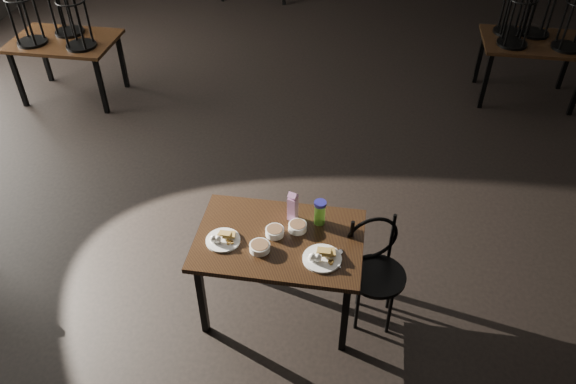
% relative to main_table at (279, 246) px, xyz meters
% --- Properties ---
extents(main_table, '(1.20, 0.80, 0.75)m').
position_rel_main_table_xyz_m(main_table, '(0.00, 0.00, 0.00)').
color(main_table, black).
rests_on(main_table, ground).
extents(plate_left, '(0.25, 0.25, 0.08)m').
position_rel_main_table_xyz_m(plate_left, '(-0.39, -0.09, 0.10)').
color(plate_left, white).
rests_on(plate_left, main_table).
extents(plate_right, '(0.27, 0.27, 0.09)m').
position_rel_main_table_xyz_m(plate_right, '(0.32, -0.16, 0.10)').
color(plate_right, white).
rests_on(plate_right, main_table).
extents(bowl_near, '(0.13, 0.13, 0.05)m').
position_rel_main_table_xyz_m(bowl_near, '(-0.04, 0.03, 0.11)').
color(bowl_near, white).
rests_on(bowl_near, main_table).
extents(bowl_far, '(0.13, 0.13, 0.05)m').
position_rel_main_table_xyz_m(bowl_far, '(0.12, 0.11, 0.11)').
color(bowl_far, white).
rests_on(bowl_far, main_table).
extents(bowl_big, '(0.15, 0.15, 0.05)m').
position_rel_main_table_xyz_m(bowl_big, '(-0.11, -0.14, 0.11)').
color(bowl_big, white).
rests_on(bowl_big, main_table).
extents(juice_carton, '(0.08, 0.08, 0.25)m').
position_rel_main_table_xyz_m(juice_carton, '(0.06, 0.22, 0.19)').
color(juice_carton, '#881875').
rests_on(juice_carton, main_table).
extents(water_bottle, '(0.10, 0.10, 0.20)m').
position_rel_main_table_xyz_m(water_bottle, '(0.26, 0.21, 0.18)').
color(water_bottle, '#78D73F').
rests_on(water_bottle, main_table).
extents(spoon, '(0.05, 0.18, 0.01)m').
position_rel_main_table_xyz_m(spoon, '(0.44, -0.08, 0.08)').
color(spoon, silver).
rests_on(spoon, main_table).
extents(bentwood_chair, '(0.47, 0.47, 0.89)m').
position_rel_main_table_xyz_m(bentwood_chair, '(0.70, 0.06, -0.14)').
color(bentwood_chair, black).
rests_on(bentwood_chair, ground).
extents(bg_table_left, '(1.20, 0.80, 1.48)m').
position_rel_main_table_xyz_m(bg_table_left, '(-3.06, 2.85, 0.11)').
color(bg_table_left, black).
rests_on(bg_table_left, ground).
extents(bg_table_right, '(1.20, 0.80, 1.48)m').
position_rel_main_table_xyz_m(bg_table_right, '(2.37, 3.70, 0.13)').
color(bg_table_right, black).
rests_on(bg_table_right, ground).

